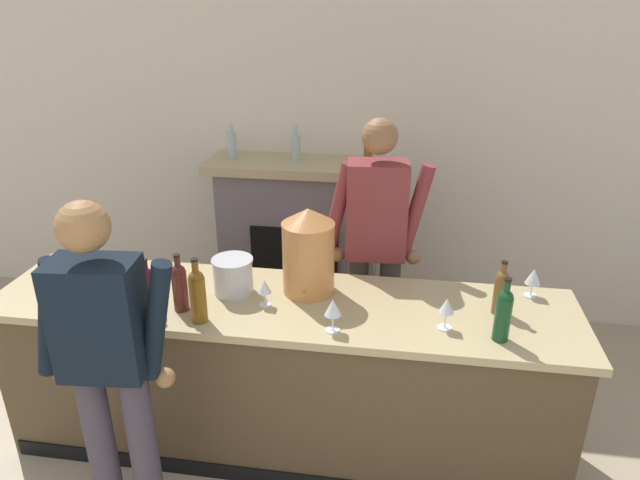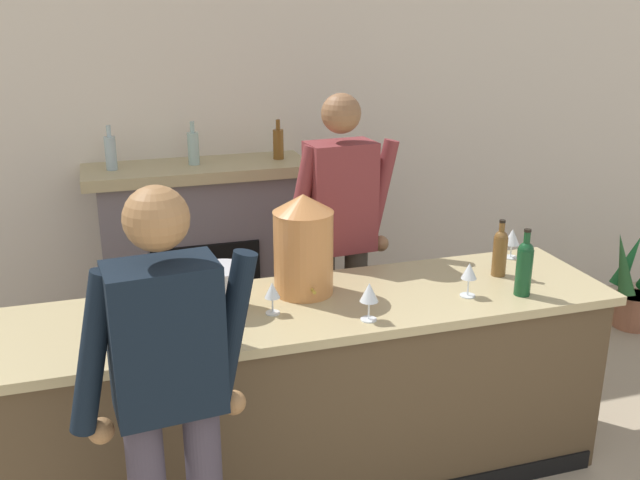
% 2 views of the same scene
% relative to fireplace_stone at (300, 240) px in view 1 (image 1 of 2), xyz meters
% --- Properties ---
extents(wall_back_panel, '(12.00, 0.07, 2.75)m').
position_rel_fireplace_stone_xyz_m(wall_back_panel, '(0.34, 0.26, 0.70)').
color(wall_back_panel, beige).
rests_on(wall_back_panel, ground_plane).
extents(bar_counter, '(3.16, 0.75, 0.97)m').
position_rel_fireplace_stone_xyz_m(bar_counter, '(0.18, -1.48, -0.19)').
color(bar_counter, '#503E28').
rests_on(bar_counter, ground_plane).
extents(fireplace_stone, '(1.38, 0.52, 1.60)m').
position_rel_fireplace_stone_xyz_m(fireplace_stone, '(0.00, 0.00, 0.00)').
color(fireplace_stone, slate).
rests_on(fireplace_stone, ground_plane).
extents(person_customer, '(0.66, 0.33, 1.77)m').
position_rel_fireplace_stone_xyz_m(person_customer, '(-0.42, -2.23, 0.31)').
color(person_customer, '#3F3844').
rests_on(person_customer, ground_plane).
extents(person_bartender, '(0.66, 0.32, 1.85)m').
position_rel_fireplace_stone_xyz_m(person_bartender, '(0.65, -0.90, 0.36)').
color(person_bartender, '#4C4339').
rests_on(person_bartender, ground_plane).
extents(copper_dispenser, '(0.29, 0.33, 0.49)m').
position_rel_fireplace_stone_xyz_m(copper_dispenser, '(0.31, -1.35, 0.54)').
color(copper_dispenser, '#C47D43').
rests_on(copper_dispenser, bar_counter).
extents(ice_bucket_steel, '(0.23, 0.23, 0.20)m').
position_rel_fireplace_stone_xyz_m(ice_bucket_steel, '(-0.10, -1.43, 0.39)').
color(ice_bucket_steel, silver).
rests_on(ice_bucket_steel, bar_counter).
extents(wine_bottle_merlot_tall, '(0.07, 0.07, 0.29)m').
position_rel_fireplace_stone_xyz_m(wine_bottle_merlot_tall, '(1.32, -1.43, 0.42)').
color(wine_bottle_merlot_tall, brown).
rests_on(wine_bottle_merlot_tall, bar_counter).
extents(wine_bottle_rose_blush, '(0.08, 0.08, 0.35)m').
position_rel_fireplace_stone_xyz_m(wine_bottle_rose_blush, '(-0.18, -1.74, 0.45)').
color(wine_bottle_rose_blush, brown).
rests_on(wine_bottle_rose_blush, bar_counter).
extents(wine_bottle_chardonnay_pale, '(0.08, 0.08, 0.32)m').
position_rel_fireplace_stone_xyz_m(wine_bottle_chardonnay_pale, '(-0.31, -1.65, 0.43)').
color(wine_bottle_chardonnay_pale, '#55201B').
rests_on(wine_bottle_chardonnay_pale, bar_counter).
extents(wine_bottle_burgundy_dark, '(0.08, 0.08, 0.28)m').
position_rel_fireplace_stone_xyz_m(wine_bottle_burgundy_dark, '(-0.48, -1.66, 0.42)').
color(wine_bottle_burgundy_dark, '#580F1B').
rests_on(wine_bottle_burgundy_dark, bar_counter).
extents(wine_bottle_riesling_slim, '(0.08, 0.08, 0.33)m').
position_rel_fireplace_stone_xyz_m(wine_bottle_riesling_slim, '(1.30, -1.68, 0.44)').
color(wine_bottle_riesling_slim, '#134120').
rests_on(wine_bottle_riesling_slim, bar_counter).
extents(wine_glass_by_dispenser, '(0.07, 0.07, 0.15)m').
position_rel_fireplace_stone_xyz_m(wine_glass_by_dispenser, '(0.11, -1.54, 0.40)').
color(wine_glass_by_dispenser, silver).
rests_on(wine_glass_by_dispenser, bar_counter).
extents(wine_glass_back_row, '(0.07, 0.07, 0.17)m').
position_rel_fireplace_stone_xyz_m(wine_glass_back_row, '(1.04, -1.62, 0.41)').
color(wine_glass_back_row, silver).
rests_on(wine_glass_back_row, bar_counter).
extents(wine_glass_front_right, '(0.08, 0.08, 0.18)m').
position_rel_fireplace_stone_xyz_m(wine_glass_front_right, '(0.50, -1.73, 0.42)').
color(wine_glass_front_right, silver).
rests_on(wine_glass_front_right, bar_counter).
extents(wine_glass_front_left, '(0.08, 0.08, 0.16)m').
position_rel_fireplace_stone_xyz_m(wine_glass_front_left, '(1.52, -1.22, 0.41)').
color(wine_glass_front_left, silver).
rests_on(wine_glass_front_left, bar_counter).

